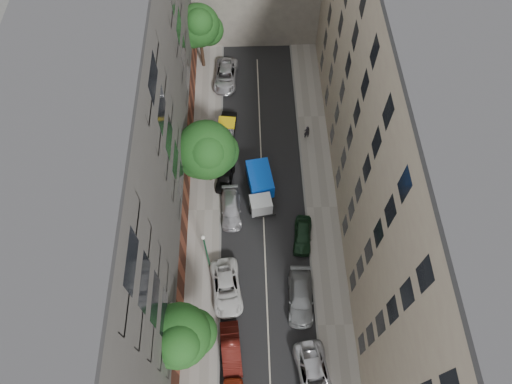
{
  "coord_description": "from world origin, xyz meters",
  "views": [
    {
      "loc": [
        -1.24,
        -20.38,
        37.83
      ],
      "look_at": [
        -0.72,
        -1.63,
        6.0
      ],
      "focal_mm": 32.0,
      "sensor_mm": 36.0,
      "label": 1
    }
  ],
  "objects_px": {
    "car_left_1": "(231,349)",
    "car_left_3": "(231,209)",
    "car_right_1": "(301,297)",
    "tree_mid": "(207,152)",
    "tarp_truck": "(260,187)",
    "car_left_2": "(226,288)",
    "tree_near": "(180,337)",
    "pedestrian": "(307,132)",
    "lamp_post": "(206,249)",
    "car_left_5": "(227,130)",
    "car_right_2": "(303,235)",
    "tree_far": "(200,27)",
    "car_left_4": "(225,176)",
    "car_left_6": "(226,76)",
    "car_right_0": "(314,376)"
  },
  "relations": [
    {
      "from": "car_right_1",
      "to": "tree_mid",
      "type": "xyz_separation_m",
      "value": [
        -7.7,
        12.12,
        4.07
      ]
    },
    {
      "from": "tree_near",
      "to": "lamp_post",
      "type": "relative_size",
      "value": 1.39
    },
    {
      "from": "car_left_5",
      "to": "lamp_post",
      "type": "relative_size",
      "value": 0.73
    },
    {
      "from": "car_left_4",
      "to": "tree_far",
      "type": "relative_size",
      "value": 0.47
    },
    {
      "from": "car_left_4",
      "to": "lamp_post",
      "type": "xyz_separation_m",
      "value": [
        -1.32,
        -8.98,
        3.28
      ]
    },
    {
      "from": "car_left_2",
      "to": "car_left_3",
      "type": "distance_m",
      "value": 7.61
    },
    {
      "from": "car_right_2",
      "to": "car_left_4",
      "type": "bearing_deg",
      "value": 144.35
    },
    {
      "from": "car_left_5",
      "to": "car_right_1",
      "type": "relative_size",
      "value": 0.88
    },
    {
      "from": "car_left_2",
      "to": "tree_near",
      "type": "distance_m",
      "value": 7.87
    },
    {
      "from": "car_left_6",
      "to": "car_right_0",
      "type": "relative_size",
      "value": 0.99
    },
    {
      "from": "car_left_4",
      "to": "tarp_truck",
      "type": "bearing_deg",
      "value": -18.1
    },
    {
      "from": "tree_far",
      "to": "car_right_2",
      "type": "bearing_deg",
      "value": -66.59
    },
    {
      "from": "tarp_truck",
      "to": "car_left_2",
      "type": "relative_size",
      "value": 1.05
    },
    {
      "from": "lamp_post",
      "to": "car_left_5",
      "type": "bearing_deg",
      "value": 84.14
    },
    {
      "from": "car_left_2",
      "to": "tree_mid",
      "type": "xyz_separation_m",
      "value": [
        -1.51,
        11.12,
        4.08
      ]
    },
    {
      "from": "car_right_2",
      "to": "car_left_2",
      "type": "bearing_deg",
      "value": -138.19
    },
    {
      "from": "tarp_truck",
      "to": "car_left_2",
      "type": "distance_m",
      "value": 9.97
    },
    {
      "from": "tarp_truck",
      "to": "car_left_1",
      "type": "height_order",
      "value": "tarp_truck"
    },
    {
      "from": "tree_far",
      "to": "car_right_0",
      "type": "bearing_deg",
      "value": -74.42
    },
    {
      "from": "tree_near",
      "to": "pedestrian",
      "type": "xyz_separation_m",
      "value": [
        10.97,
        21.28,
        -4.92
      ]
    },
    {
      "from": "car_left_5",
      "to": "pedestrian",
      "type": "distance_m",
      "value": 8.16
    },
    {
      "from": "car_left_6",
      "to": "tree_mid",
      "type": "xyz_separation_m",
      "value": [
        -1.3,
        -13.28,
        4.07
      ]
    },
    {
      "from": "tarp_truck",
      "to": "car_right_0",
      "type": "xyz_separation_m",
      "value": [
        3.61,
        -16.64,
        -0.58
      ]
    },
    {
      "from": "tarp_truck",
      "to": "car_left_3",
      "type": "height_order",
      "value": "tarp_truck"
    },
    {
      "from": "tree_far",
      "to": "lamp_post",
      "type": "relative_size",
      "value": 1.31
    },
    {
      "from": "car_left_1",
      "to": "car_left_3",
      "type": "relative_size",
      "value": 0.96
    },
    {
      "from": "car_left_1",
      "to": "car_left_3",
      "type": "distance_m",
      "value": 12.59
    },
    {
      "from": "lamp_post",
      "to": "pedestrian",
      "type": "relative_size",
      "value": 3.69
    },
    {
      "from": "car_left_2",
      "to": "car_right_0",
      "type": "bearing_deg",
      "value": -53.61
    },
    {
      "from": "car_right_0",
      "to": "tree_near",
      "type": "relative_size",
      "value": 0.63
    },
    {
      "from": "tree_near",
      "to": "car_left_5",
      "type": "bearing_deg",
      "value": 82.64
    },
    {
      "from": "tarp_truck",
      "to": "car_left_5",
      "type": "distance_m",
      "value": 8.02
    },
    {
      "from": "car_right_2",
      "to": "car_right_1",
      "type": "bearing_deg",
      "value": -89.0
    },
    {
      "from": "car_right_2",
      "to": "car_left_3",
      "type": "bearing_deg",
      "value": 162.95
    },
    {
      "from": "car_left_1",
      "to": "lamp_post",
      "type": "xyz_separation_m",
      "value": [
        -1.89,
        7.21,
        3.22
      ]
    },
    {
      "from": "car_left_5",
      "to": "car_right_2",
      "type": "xyz_separation_m",
      "value": [
        6.82,
        -12.11,
        -0.07
      ]
    },
    {
      "from": "car_right_2",
      "to": "tree_far",
      "type": "distance_m",
      "value": 24.37
    },
    {
      "from": "tarp_truck",
      "to": "tree_mid",
      "type": "relative_size",
      "value": 0.73
    },
    {
      "from": "pedestrian",
      "to": "car_left_6",
      "type": "bearing_deg",
      "value": -56.35
    },
    {
      "from": "tarp_truck",
      "to": "car_left_5",
      "type": "height_order",
      "value": "tarp_truck"
    },
    {
      "from": "car_left_4",
      "to": "lamp_post",
      "type": "distance_m",
      "value": 9.65
    },
    {
      "from": "car_left_6",
      "to": "tree_mid",
      "type": "bearing_deg",
      "value": -90.73
    },
    {
      "from": "car_right_1",
      "to": "car_right_2",
      "type": "relative_size",
      "value": 1.29
    },
    {
      "from": "tree_near",
      "to": "tarp_truck",
      "type": "bearing_deg",
      "value": 67.78
    },
    {
      "from": "car_left_1",
      "to": "tree_far",
      "type": "xyz_separation_m",
      "value": [
        -3.06,
        31.59,
        4.82
      ]
    },
    {
      "from": "tree_mid",
      "to": "car_right_0",
      "type": "bearing_deg",
      "value": -65.73
    },
    {
      "from": "car_right_1",
      "to": "pedestrian",
      "type": "relative_size",
      "value": 3.05
    },
    {
      "from": "car_left_1",
      "to": "tree_near",
      "type": "xyz_separation_m",
      "value": [
        -3.23,
        -0.2,
        5.19
      ]
    },
    {
      "from": "car_left_4",
      "to": "tree_mid",
      "type": "relative_size",
      "value": 0.5
    },
    {
      "from": "car_left_4",
      "to": "tree_mid",
      "type": "xyz_separation_m",
      "value": [
        -1.33,
        -0.08,
        4.16
      ]
    }
  ]
}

